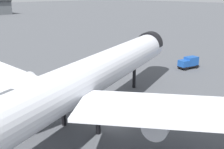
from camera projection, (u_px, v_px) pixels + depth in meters
name	position (u px, v px, depth m)	size (l,w,h in m)	color
ground	(113.00, 125.00, 42.21)	(900.00, 900.00, 0.00)	#4C4F54
airliner_near_gate	(88.00, 78.00, 40.98)	(60.88, 54.32, 16.28)	silver
service_truck_front	(189.00, 63.00, 72.65)	(5.89, 3.64, 3.00)	black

